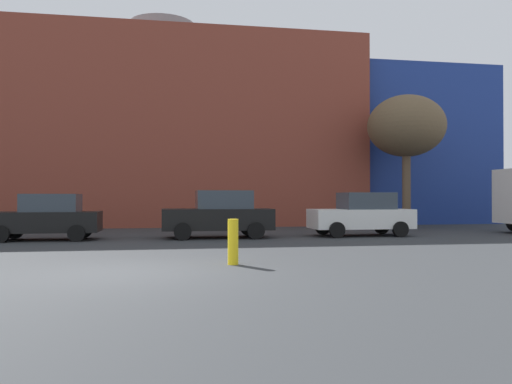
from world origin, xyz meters
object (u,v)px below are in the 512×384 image
at_px(parked_car_3, 362,214).
at_px(bare_tree_0, 406,127).
at_px(bollard_yellow_0, 233,242).
at_px(parked_car_1, 46,217).
at_px(parked_car_2, 219,214).

relative_size(parked_car_3, bare_tree_0, 0.60).
bearing_deg(bollard_yellow_0, bare_tree_0, 49.83).
distance_m(parked_car_1, parked_car_2, 6.14).
distance_m(parked_car_3, bare_tree_0, 7.33).
bearing_deg(parked_car_1, bare_tree_0, -164.42).
bearing_deg(parked_car_2, bollard_yellow_0, 86.59).
height_order(parked_car_1, parked_car_2, parked_car_2).
distance_m(parked_car_2, bare_tree_0, 11.48).
distance_m(parked_car_1, bollard_yellow_0, 9.54).
relative_size(parked_car_2, parked_car_3, 1.04).
relative_size(bare_tree_0, bollard_yellow_0, 6.40).
bearing_deg(bare_tree_0, bollard_yellow_0, -130.17).
xyz_separation_m(parked_car_3, bare_tree_0, (4.09, 4.43, 4.16)).
relative_size(parked_car_3, bollard_yellow_0, 3.83).
bearing_deg(bare_tree_0, parked_car_2, -155.55).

